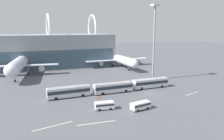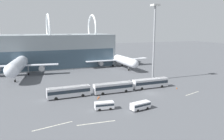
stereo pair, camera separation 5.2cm
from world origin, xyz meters
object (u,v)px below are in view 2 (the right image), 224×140
(shuttle_bus_0, at_px, (69,91))
(floodlight_mast, at_px, (154,34))
(service_van_foreground, at_px, (104,105))
(service_van_crossing, at_px, (140,105))
(shuttle_bus_2, at_px, (150,83))
(traffic_cone_0, at_px, (98,98))
(traffic_cone_2, at_px, (177,88))
(shuttle_bus_1, at_px, (113,87))
(airliner_at_gate_far, at_px, (118,59))
(traffic_cone_1, at_px, (99,97))
(airliner_at_gate_near, at_px, (19,64))

(shuttle_bus_0, distance_m, floodlight_mast, 41.65)
(service_van_foreground, distance_m, service_van_crossing, 9.52)
(service_van_crossing, bearing_deg, floodlight_mast, 42.78)
(shuttle_bus_0, relative_size, service_van_foreground, 2.53)
(shuttle_bus_2, bearing_deg, service_van_crossing, -127.77)
(traffic_cone_0, distance_m, traffic_cone_2, 29.38)
(shuttle_bus_2, height_order, service_van_foreground, shuttle_bus_2)
(shuttle_bus_2, bearing_deg, traffic_cone_0, -166.60)
(shuttle_bus_2, height_order, traffic_cone_2, shuttle_bus_2)
(service_van_crossing, bearing_deg, shuttle_bus_2, 41.94)
(shuttle_bus_1, bearing_deg, airliner_at_gate_far, 65.19)
(traffic_cone_1, distance_m, traffic_cone_2, 28.68)
(shuttle_bus_1, bearing_deg, traffic_cone_0, -147.27)
(service_van_crossing, relative_size, traffic_cone_2, 7.81)
(airliner_at_gate_far, distance_m, shuttle_bus_0, 57.15)
(traffic_cone_1, bearing_deg, shuttle_bus_1, 28.63)
(shuttle_bus_0, relative_size, shuttle_bus_1, 1.00)
(shuttle_bus_0, relative_size, shuttle_bus_2, 1.00)
(shuttle_bus_2, distance_m, traffic_cone_0, 21.91)
(service_van_crossing, bearing_deg, airliner_at_gate_far, 62.11)
(service_van_foreground, bearing_deg, traffic_cone_2, -156.11)
(airliner_at_gate_near, xyz_separation_m, shuttle_bus_0, (14.71, -38.45, -3.53))
(airliner_at_gate_near, relative_size, shuttle_bus_2, 2.85)
(airliner_at_gate_near, xyz_separation_m, shuttle_bus_1, (29.27, -38.98, -3.53))
(traffic_cone_1, bearing_deg, traffic_cone_0, -123.96)
(traffic_cone_2, bearing_deg, airliner_at_gate_far, 92.06)
(airliner_at_gate_far, relative_size, traffic_cone_1, 52.33)
(shuttle_bus_0, bearing_deg, traffic_cone_0, -32.56)
(shuttle_bus_0, height_order, service_van_foreground, shuttle_bus_0)
(airliner_at_gate_far, bearing_deg, shuttle_bus_0, -39.54)
(airliner_at_gate_near, xyz_separation_m, service_van_crossing, (30.37, -55.56, -4.29))
(service_van_foreground, bearing_deg, traffic_cone_0, -89.63)
(airliner_at_gate_near, relative_size, shuttle_bus_0, 2.84)
(airliner_at_gate_near, distance_m, shuttle_bus_1, 48.87)
(shuttle_bus_1, height_order, service_van_foreground, shuttle_bus_1)
(service_van_foreground, relative_size, traffic_cone_1, 6.82)
(shuttle_bus_1, relative_size, traffic_cone_2, 17.84)
(shuttle_bus_1, bearing_deg, traffic_cone_2, -9.55)
(airliner_at_gate_far, bearing_deg, airliner_at_gate_near, -84.00)
(shuttle_bus_2, xyz_separation_m, traffic_cone_2, (8.11, -4.49, -1.61))
(shuttle_bus_0, xyz_separation_m, traffic_cone_1, (8.55, -3.80, -1.60))
(traffic_cone_1, bearing_deg, floodlight_mast, 27.12)
(floodlight_mast, bearing_deg, airliner_at_gate_near, 151.43)
(shuttle_bus_2, distance_m, floodlight_mast, 21.22)
(airliner_at_gate_near, bearing_deg, traffic_cone_1, 37.07)
(airliner_at_gate_far, height_order, service_van_foreground, airliner_at_gate_far)
(airliner_at_gate_near, relative_size, service_van_crossing, 6.51)
(airliner_at_gate_near, height_order, shuttle_bus_0, airliner_at_gate_near)
(airliner_at_gate_near, relative_size, airliner_at_gate_far, 0.94)
(airliner_at_gate_far, distance_m, service_van_foreground, 65.01)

